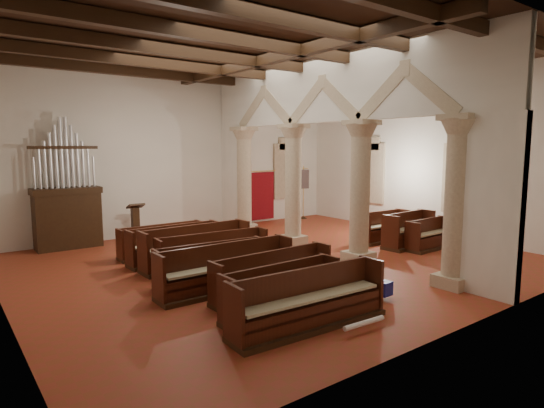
{
  "coord_description": "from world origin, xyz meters",
  "views": [
    {
      "loc": [
        -7.97,
        -10.32,
        3.35
      ],
      "look_at": [
        0.15,
        0.5,
        1.62
      ],
      "focal_mm": 30.0,
      "sensor_mm": 36.0,
      "label": 1
    }
  ],
  "objects_px": {
    "lectern": "(136,225)",
    "aisle_pew_0": "(429,239)",
    "nave_pew_0": "(310,309)",
    "pipe_organ": "(67,207)",
    "processional_banner": "(303,201)"
  },
  "relations": [
    {
      "from": "lectern",
      "to": "nave_pew_0",
      "type": "distance_m",
      "value": 9.51
    },
    {
      "from": "pipe_organ",
      "to": "processional_banner",
      "type": "bearing_deg",
      "value": -0.19
    },
    {
      "from": "aisle_pew_0",
      "to": "processional_banner",
      "type": "bearing_deg",
      "value": 81.53
    },
    {
      "from": "lectern",
      "to": "aisle_pew_0",
      "type": "height_order",
      "value": "lectern"
    },
    {
      "from": "processional_banner",
      "to": "aisle_pew_0",
      "type": "bearing_deg",
      "value": -86.33
    },
    {
      "from": "pipe_organ",
      "to": "nave_pew_0",
      "type": "xyz_separation_m",
      "value": [
        1.94,
        -9.78,
        -1.01
      ]
    },
    {
      "from": "pipe_organ",
      "to": "aisle_pew_0",
      "type": "xyz_separation_m",
      "value": [
        9.39,
        -7.26,
        -1.04
      ]
    },
    {
      "from": "pipe_organ",
      "to": "nave_pew_0",
      "type": "bearing_deg",
      "value": -78.77
    },
    {
      "from": "pipe_organ",
      "to": "lectern",
      "type": "relative_size",
      "value": 3.22
    },
    {
      "from": "nave_pew_0",
      "to": "aisle_pew_0",
      "type": "xyz_separation_m",
      "value": [
        7.45,
        2.51,
        -0.03
      ]
    },
    {
      "from": "lectern",
      "to": "processional_banner",
      "type": "bearing_deg",
      "value": 3.42
    },
    {
      "from": "processional_banner",
      "to": "aisle_pew_0",
      "type": "height_order",
      "value": "processional_banner"
    },
    {
      "from": "aisle_pew_0",
      "to": "lectern",
      "type": "bearing_deg",
      "value": 133.78
    },
    {
      "from": "pipe_organ",
      "to": "processional_banner",
      "type": "relative_size",
      "value": 1.8
    },
    {
      "from": "processional_banner",
      "to": "nave_pew_0",
      "type": "bearing_deg",
      "value": -120.26
    }
  ]
}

